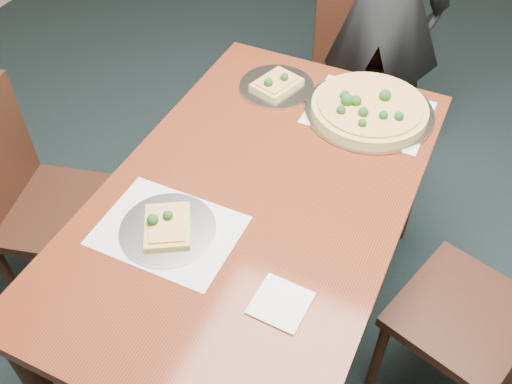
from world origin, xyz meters
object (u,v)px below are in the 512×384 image
at_px(chair_left, 36,197).
at_px(slice_plate_near, 167,227).
at_px(chair_far, 359,69).
at_px(pizza_pan, 369,108).
at_px(dining_table, 256,212).
at_px(diner, 384,3).
at_px(slice_plate_far, 277,85).
at_px(chair_right, 499,321).

xyz_separation_m(chair_left, slice_plate_near, (0.65, -0.09, 0.25)).
bearing_deg(chair_far, pizza_pan, -94.97).
bearing_deg(dining_table, pizza_pan, 69.64).
distance_m(chair_left, diner, 1.67).
distance_m(pizza_pan, slice_plate_far, 0.36).
xyz_separation_m(dining_table, chair_left, (-0.81, -0.16, -0.14)).
xyz_separation_m(dining_table, slice_plate_near, (-0.17, -0.25, 0.11)).
distance_m(chair_far, slice_plate_far, 0.67).
height_order(dining_table, diner, diner).
relative_size(dining_table, chair_left, 1.65).
height_order(chair_right, slice_plate_near, chair_right).
bearing_deg(chair_far, diner, 47.71).
xyz_separation_m(slice_plate_near, slice_plate_far, (0.00, 0.78, -0.00)).
bearing_deg(slice_plate_near, chair_left, 171.84).
bearing_deg(diner, chair_right, 109.94).
distance_m(chair_left, slice_plate_near, 0.70).
xyz_separation_m(chair_far, chair_right, (0.80, -1.10, 0.00)).
distance_m(diner, slice_plate_near, 1.51).
relative_size(chair_far, slice_plate_far, 3.25).
relative_size(dining_table, pizza_pan, 3.27).
relative_size(diner, slice_plate_far, 5.70).
xyz_separation_m(pizza_pan, slice_plate_far, (-0.36, 0.00, -0.01)).
bearing_deg(dining_table, chair_far, 90.12).
bearing_deg(diner, pizza_pan, 90.53).
relative_size(chair_far, slice_plate_near, 3.25).
bearing_deg(chair_right, diner, -130.91).
xyz_separation_m(chair_left, chair_right, (1.61, 0.18, 0.00)).
height_order(pizza_pan, slice_plate_far, pizza_pan).
height_order(chair_left, slice_plate_far, chair_left).
relative_size(dining_table, slice_plate_far, 5.36).
bearing_deg(slice_plate_far, slice_plate_near, -90.23).
bearing_deg(diner, slice_plate_far, 62.58).
height_order(chair_far, pizza_pan, chair_far).
distance_m(dining_table, chair_far, 1.14).
bearing_deg(chair_right, slice_plate_far, -100.37).
xyz_separation_m(diner, slice_plate_near, (-0.21, -1.50, -0.03)).
bearing_deg(pizza_pan, diner, 102.26).
xyz_separation_m(chair_left, diner, (0.85, 1.41, 0.28)).
distance_m(dining_table, chair_left, 0.84).
distance_m(chair_far, chair_right, 1.36).
distance_m(pizza_pan, slice_plate_near, 0.86).
bearing_deg(pizza_pan, chair_far, 108.30).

